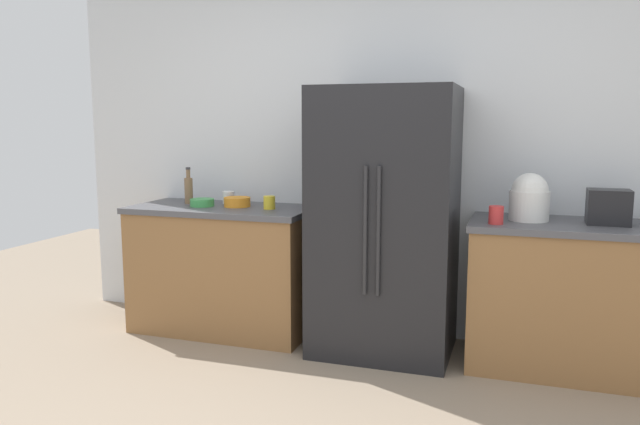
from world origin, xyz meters
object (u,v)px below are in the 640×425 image
(rice_cooker, at_px, (529,198))
(bowl_b, at_px, (202,203))
(cup_c, at_px, (269,202))
(toaster, at_px, (608,207))
(bowl_a, at_px, (237,202))
(cup_d, at_px, (229,198))
(cup_b, at_px, (496,215))
(bottle_a, at_px, (189,189))
(refrigerator, at_px, (385,222))

(rice_cooker, height_order, bowl_b, rice_cooker)
(cup_c, bearing_deg, toaster, 0.83)
(cup_c, xyz_separation_m, bowl_a, (-0.27, 0.04, -0.01))
(rice_cooker, bearing_deg, cup_d, 176.63)
(cup_d, distance_m, bowl_b, 0.22)
(cup_d, bearing_deg, cup_b, -9.76)
(bottle_a, distance_m, bowl_a, 0.42)
(bottle_a, xyz_separation_m, cup_c, (0.68, -0.08, -0.06))
(toaster, xyz_separation_m, bowl_b, (-2.65, -0.05, -0.08))
(toaster, relative_size, cup_d, 2.61)
(bottle_a, xyz_separation_m, bowl_b, (0.17, -0.10, -0.08))
(rice_cooker, bearing_deg, bottle_a, 179.03)
(bottle_a, bearing_deg, cup_d, 16.40)
(refrigerator, bearing_deg, bowl_a, 176.31)
(rice_cooker, relative_size, cup_d, 3.22)
(refrigerator, distance_m, rice_cooker, 0.90)
(refrigerator, distance_m, bottle_a, 1.51)
(refrigerator, height_order, bottle_a, refrigerator)
(refrigerator, distance_m, bowl_a, 1.09)
(toaster, relative_size, bowl_a, 1.26)
(cup_c, height_order, bowl_a, cup_c)
(refrigerator, bearing_deg, rice_cooker, 4.52)
(bottle_a, relative_size, bowl_b, 1.56)
(cup_c, bearing_deg, cup_b, -6.14)
(rice_cooker, height_order, bottle_a, rice_cooker)
(rice_cooker, bearing_deg, bowl_b, -178.35)
(toaster, xyz_separation_m, cup_c, (-2.14, -0.03, -0.06))
(bowl_a, bearing_deg, bowl_b, -165.34)
(cup_b, distance_m, cup_c, 1.52)
(refrigerator, bearing_deg, bowl_b, 179.74)
(toaster, bearing_deg, bowl_a, 179.71)
(cup_c, bearing_deg, refrigerator, -1.88)
(refrigerator, relative_size, bowl_a, 9.16)
(refrigerator, height_order, cup_c, refrigerator)
(cup_b, bearing_deg, bowl_b, 176.00)
(toaster, distance_m, bowl_a, 2.41)
(toaster, height_order, bowl_b, toaster)
(bottle_a, bearing_deg, refrigerator, -4.18)
(bowl_a, bearing_deg, bottle_a, 174.52)
(toaster, height_order, bowl_a, toaster)
(toaster, distance_m, cup_d, 2.54)
(refrigerator, height_order, cup_b, refrigerator)
(bowl_b, bearing_deg, toaster, 1.12)
(refrigerator, xyz_separation_m, toaster, (1.32, 0.06, 0.15))
(refrigerator, distance_m, toaster, 1.33)
(cup_b, bearing_deg, cup_d, 170.24)
(cup_d, bearing_deg, cup_c, -22.73)
(cup_c, bearing_deg, bottle_a, 173.06)
(toaster, bearing_deg, refrigerator, -177.49)
(bowl_b, bearing_deg, cup_d, 58.30)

